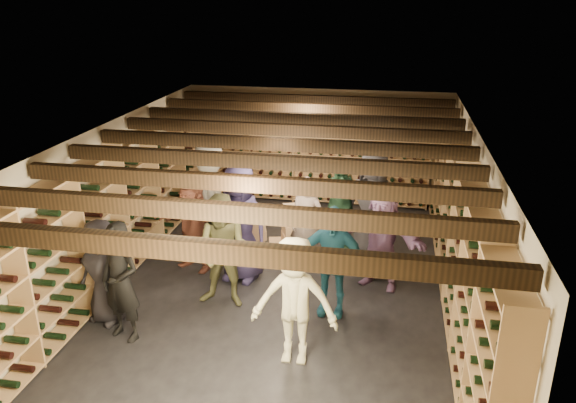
# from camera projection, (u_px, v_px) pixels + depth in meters

# --- Properties ---
(ground) EXTENTS (8.00, 8.00, 0.00)m
(ground) POSITION_uv_depth(u_px,v_px,m) (281.00, 286.00, 8.70)
(ground) COLOR black
(ground) RESTS_ON ground
(walls) EXTENTS (5.52, 8.02, 2.40)m
(walls) POSITION_uv_depth(u_px,v_px,m) (280.00, 214.00, 8.27)
(walls) COLOR #C0B495
(walls) RESTS_ON ground
(ceiling) EXTENTS (5.50, 8.00, 0.01)m
(ceiling) POSITION_uv_depth(u_px,v_px,m) (280.00, 135.00, 7.85)
(ceiling) COLOR beige
(ceiling) RESTS_ON walls
(ceiling_joists) EXTENTS (5.40, 7.12, 0.18)m
(ceiling_joists) POSITION_uv_depth(u_px,v_px,m) (280.00, 144.00, 7.90)
(ceiling_joists) COLOR black
(ceiling_joists) RESTS_ON ground
(wine_rack_left) EXTENTS (0.32, 7.50, 2.15)m
(wine_rack_left) POSITION_uv_depth(u_px,v_px,m) (119.00, 210.00, 8.76)
(wine_rack_left) COLOR #AA7F52
(wine_rack_left) RESTS_ON ground
(wine_rack_right) EXTENTS (0.32, 7.50, 2.15)m
(wine_rack_right) POSITION_uv_depth(u_px,v_px,m) (460.00, 235.00, 7.88)
(wine_rack_right) COLOR #AA7F52
(wine_rack_right) RESTS_ON ground
(wine_rack_back) EXTENTS (4.70, 0.30, 2.15)m
(wine_rack_back) POSITION_uv_depth(u_px,v_px,m) (316.00, 153.00, 11.84)
(wine_rack_back) COLOR #AA7F52
(wine_rack_back) RESTS_ON ground
(crate_stack_left) EXTENTS (0.59, 0.49, 0.85)m
(crate_stack_left) POSITION_uv_depth(u_px,v_px,m) (298.00, 228.00, 9.73)
(crate_stack_left) COLOR tan
(crate_stack_left) RESTS_ON ground
(crate_stack_right) EXTENTS (0.58, 0.47, 0.68)m
(crate_stack_right) POSITION_uv_depth(u_px,v_px,m) (251.00, 229.00, 9.91)
(crate_stack_right) COLOR tan
(crate_stack_right) RESTS_ON ground
(crate_loose) EXTENTS (0.57, 0.44, 0.17)m
(crate_loose) POSITION_uv_depth(u_px,v_px,m) (283.00, 245.00, 9.90)
(crate_loose) COLOR tan
(crate_loose) RESTS_ON ground
(person_0) EXTENTS (0.84, 0.69, 1.49)m
(person_0) POSITION_uv_depth(u_px,v_px,m) (103.00, 271.00, 7.55)
(person_0) COLOR black
(person_0) RESTS_ON ground
(person_1) EXTENTS (0.68, 0.56, 1.61)m
(person_1) POSITION_uv_depth(u_px,v_px,m) (121.00, 282.00, 7.14)
(person_1) COLOR black
(person_1) RESTS_ON ground
(person_2) EXTENTS (0.84, 0.67, 1.68)m
(person_2) POSITION_uv_depth(u_px,v_px,m) (224.00, 251.00, 7.91)
(person_2) COLOR brown
(person_2) RESTS_ON ground
(person_3) EXTENTS (1.07, 0.63, 1.64)m
(person_3) POSITION_uv_depth(u_px,v_px,m) (295.00, 302.00, 6.66)
(person_3) COLOR beige
(person_3) RESTS_ON ground
(person_4) EXTENTS (0.96, 0.44, 1.61)m
(person_4) POSITION_uv_depth(u_px,v_px,m) (331.00, 261.00, 7.71)
(person_4) COLOR #216280
(person_4) RESTS_ON ground
(person_5) EXTENTS (1.47, 0.97, 1.51)m
(person_5) POSITION_uv_depth(u_px,v_px,m) (193.00, 225.00, 9.01)
(person_5) COLOR brown
(person_5) RESTS_ON ground
(person_6) EXTENTS (1.01, 0.77, 1.86)m
(person_6) POSITION_uv_depth(u_px,v_px,m) (240.00, 223.00, 8.64)
(person_6) COLOR #272247
(person_6) RESTS_ON ground
(person_7) EXTENTS (0.60, 0.44, 1.52)m
(person_7) POSITION_uv_depth(u_px,v_px,m) (306.00, 223.00, 9.09)
(person_7) COLOR gray
(person_7) RESTS_ON ground
(person_9) EXTENTS (1.36, 0.96, 1.90)m
(person_9) POSITION_uv_depth(u_px,v_px,m) (210.00, 197.00, 9.69)
(person_9) COLOR #AFAD9F
(person_9) RESTS_ON ground
(person_10) EXTENTS (1.08, 0.63, 1.73)m
(person_10) POSITION_uv_depth(u_px,v_px,m) (339.00, 207.00, 9.46)
(person_10) COLOR #285236
(person_10) RESTS_ON ground
(person_11) EXTENTS (1.55, 0.96, 1.59)m
(person_11) POSITION_uv_depth(u_px,v_px,m) (381.00, 238.00, 8.44)
(person_11) COLOR #845D8E
(person_11) RESTS_ON ground
(person_12) EXTENTS (1.08, 0.89, 1.88)m
(person_12) POSITION_uv_depth(u_px,v_px,m) (372.00, 205.00, 9.34)
(person_12) COLOR #343339
(person_12) RESTS_ON ground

